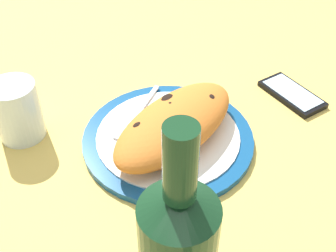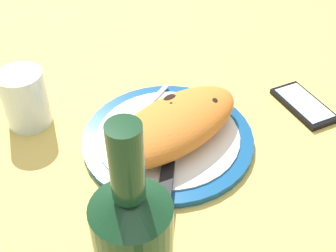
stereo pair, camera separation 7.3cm
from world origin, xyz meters
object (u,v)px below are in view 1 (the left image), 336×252
fork (136,117)px  plate (168,138)px  knife (176,175)px  smartphone (292,94)px  water_glass (18,114)px  calzone (176,123)px

fork → plate: bearing=81.3°
knife → smartphone: knife is taller
water_glass → plate: bearing=115.5°
plate → water_glass: bearing=-64.5°
plate → fork: bearing=-98.7°
plate → water_glass: (10.93, -22.94, 3.76)cm
fork → water_glass: (12.04, -15.64, 2.77)cm
plate → calzone: size_ratio=1.04×
fork → smartphone: fork is taller
plate → smartphone: bearing=147.7°
fork → water_glass: 19.94cm
fork → smartphone: (-21.87, 21.85, -1.14)cm
smartphone → calzone: bearing=-30.1°
knife → plate: bearing=-143.5°
calzone → knife: calzone is taller
calzone → fork: 9.14cm
plate → knife: (7.86, 5.82, 1.29)cm
fork → water_glass: water_glass is taller
plate → water_glass: water_glass is taller
fork → smartphone: size_ratio=1.16×
plate → fork: fork is taller
knife → smartphone: (-30.85, 8.73, -1.45)cm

